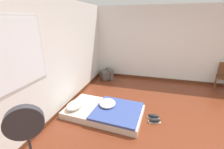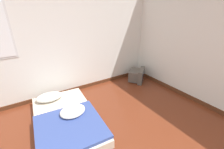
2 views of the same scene
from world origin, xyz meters
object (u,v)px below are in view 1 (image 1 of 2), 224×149
Objects in this scene: wooden_chair at (224,75)px; standing_fan at (28,138)px; mattress_bed at (104,111)px; sneaker_pair at (154,118)px; crt_tv at (107,74)px.

standing_fan is (-4.23, 3.43, 0.45)m from wooden_chair.
sneaker_pair is at bearing -85.19° from mattress_bed.
mattress_bed is 2.07m from standing_fan.
standing_fan is (-1.98, 1.36, 0.90)m from sneaker_pair.
crt_tv is 0.46× the size of standing_fan.
standing_fan reaches higher than mattress_bed.
wooden_chair is at bearing -88.24° from crt_tv.
crt_tv is 4.21m from standing_fan.
mattress_bed is 3.04× the size of crt_tv.
crt_tv is 3.87m from wooden_chair.
sneaker_pair is at bearing -34.43° from standing_fan.
sneaker_pair is (-2.14, -1.77, -0.12)m from crt_tv.
mattress_bed is at bearing -164.38° from crt_tv.
standing_fan reaches higher than sneaker_pair.
mattress_bed is 1.15m from sneaker_pair.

